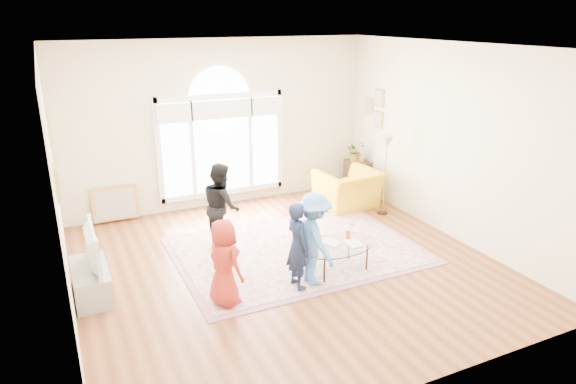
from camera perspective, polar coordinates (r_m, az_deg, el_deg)
name	(u,v)px	position (r m, az deg, el deg)	size (l,w,h in m)	color
ground	(287,265)	(7.86, -0.15, -8.11)	(6.00, 6.00, 0.00)	#5E2F15
room_shell	(224,128)	(9.84, -7.16, 7.08)	(6.00, 6.00, 6.00)	beige
area_rug	(297,250)	(8.30, 0.99, -6.46)	(3.60, 2.60, 0.02)	beige
rug_border	(297,250)	(8.30, 0.99, -6.49)	(3.80, 2.80, 0.01)	#985F70
tv_console	(91,282)	(7.45, -21.02, -9.30)	(0.45, 1.00, 0.42)	#9A9CA3
television	(87,248)	(7.24, -21.42, -5.82)	(0.17, 0.99, 0.57)	black
coffee_table	(338,246)	(7.55, 5.53, -6.00)	(1.26, 0.88, 0.54)	silver
armchair	(348,189)	(10.10, 6.70, 0.32)	(1.12, 0.98, 0.73)	yellow
side_cabinet	(357,177)	(10.95, 7.69, 1.70)	(0.40, 0.50, 0.70)	black
floor_lamp	(387,148)	(9.59, 10.89, 4.81)	(0.29, 0.29, 1.51)	black
plant_pedestal	(354,177)	(10.90, 7.40, 1.62)	(0.20, 0.20, 0.70)	white
potted_plant	(356,151)	(10.74, 7.52, 4.51)	(0.39, 0.34, 0.43)	#33722D
leaning_picture	(117,221)	(9.94, -18.45, -3.11)	(0.80, 0.05, 0.62)	tan
child_red	(224,263)	(6.64, -7.09, -7.78)	(0.57, 0.37, 1.17)	#A1271D
child_navy	(298,246)	(6.98, 1.08, -5.98)	(0.45, 0.29, 1.23)	#141E3B
child_black	(221,206)	(8.21, -7.41, -1.55)	(0.68, 0.53, 1.40)	black
child_blue	(314,239)	(7.08, 2.90, -5.22)	(0.85, 0.49, 1.32)	#4B80CD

